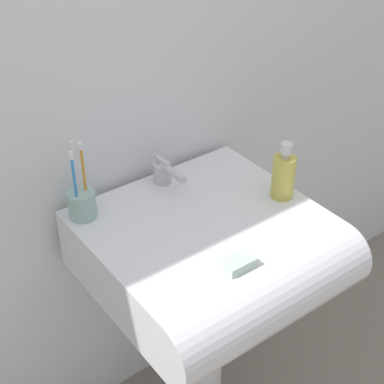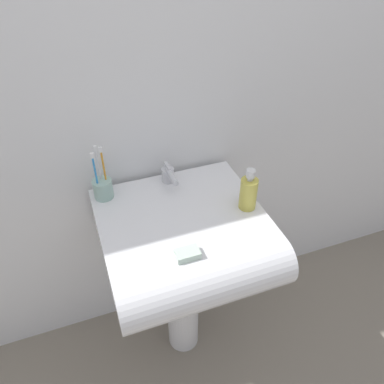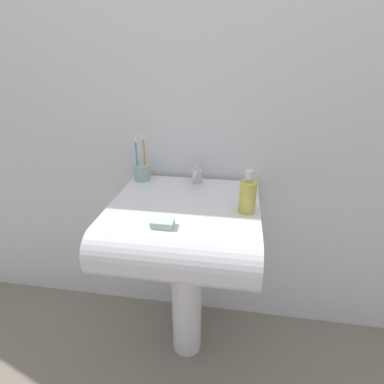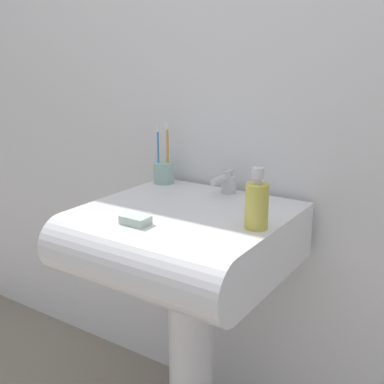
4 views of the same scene
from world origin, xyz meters
The scene contains 8 objects.
ground_plane centered at (0.00, 0.00, 0.00)m, with size 6.00×6.00×0.00m, color gray.
wall_back centered at (0.00, 0.30, 1.20)m, with size 5.00×0.05×2.40m, color white.
sink_pedestal centered at (0.00, 0.00, 0.34)m, with size 0.15×0.15×0.67m, color white.
sink_basin centered at (0.00, -0.07, 0.76)m, with size 0.59×0.60×0.18m.
faucet centered at (0.02, 0.19, 0.89)m, with size 0.05×0.13×0.08m.
toothbrush_cup centered at (-0.24, 0.19, 0.89)m, with size 0.07×0.07×0.22m.
soap_bottle centered at (0.24, -0.05, 0.91)m, with size 0.06×0.06×0.17m.
bar_soap centered at (-0.05, -0.21, 0.86)m, with size 0.08×0.05×0.02m, color silver.
Camera 2 is at (-0.31, -0.97, 1.76)m, focal length 35.00 mm.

